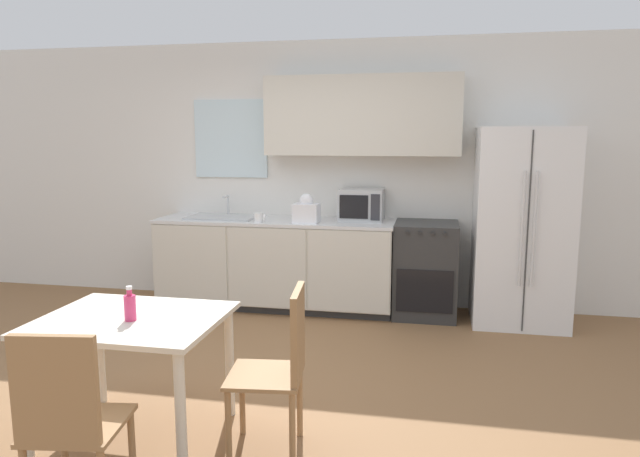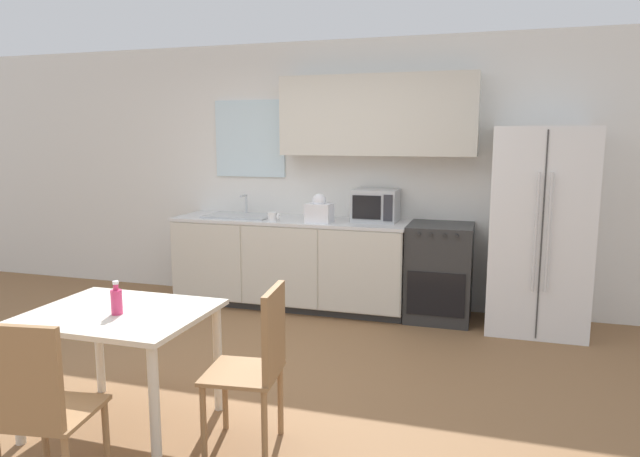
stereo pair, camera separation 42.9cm
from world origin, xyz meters
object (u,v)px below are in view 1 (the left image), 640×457
coffee_mug (259,218)px  drink_bottle (130,307)px  microwave (362,205)px  dining_chair_side (283,359)px  oven_range (425,269)px  dining_table (133,335)px  refrigerator (521,227)px  dining_chair_near (67,415)px

coffee_mug → drink_bottle: coffee_mug is taller
microwave → dining_chair_side: bearing=-91.8°
dining_chair_side → drink_bottle: (-0.86, -0.06, 0.26)m
oven_range → coffee_mug: 1.70m
coffee_mug → dining_table: (-0.01, -2.43, -0.34)m
dining_table → drink_bottle: 0.20m
refrigerator → dining_chair_side: 3.08m
coffee_mug → dining_table: 2.45m
microwave → drink_bottle: bearing=-108.6°
oven_range → dining_table: bearing=-121.2°
microwave → dining_chair_near: 3.68m
oven_range → drink_bottle: (-1.59, -2.72, 0.34)m
oven_range → microwave: size_ratio=2.12×
refrigerator → coffee_mug: 2.48m
oven_range → dining_table: (-1.61, -2.67, 0.16)m
oven_range → drink_bottle: same height
microwave → drink_bottle: microwave is taller
dining_table → drink_bottle: drink_bottle is taller
refrigerator → dining_chair_near: (-2.35, -3.41, -0.38)m
drink_bottle → oven_range: bearing=59.8°
coffee_mug → drink_bottle: size_ratio=0.60×
coffee_mug → refrigerator: bearing=4.5°
coffee_mug → oven_range: bearing=8.5°
microwave → dining_chair_side: (-0.08, -2.74, -0.53)m
microwave → coffee_mug: (-0.96, -0.32, -0.11)m
dining_table → refrigerator: bearing=46.6°
oven_range → refrigerator: refrigerator is taller
dining_chair_side → drink_bottle: size_ratio=4.75×
oven_range → dining_chair_side: 2.76m
coffee_mug → dining_chair_side: coffee_mug is taller
dining_table → microwave: bearing=70.6°
refrigerator → drink_bottle: size_ratio=9.31×
oven_range → refrigerator: (0.86, -0.05, 0.45)m
refrigerator → coffee_mug: refrigerator is taller
microwave → coffee_mug: 1.02m
microwave → coffee_mug: size_ratio=3.67×
drink_bottle → dining_table: bearing=115.4°
oven_range → dining_table: size_ratio=0.90×
oven_range → coffee_mug: bearing=-171.5°
coffee_mug → dining_table: bearing=-90.2°
dining_chair_near → coffee_mug: bearing=83.6°
refrigerator → dining_chair_near: 4.16m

